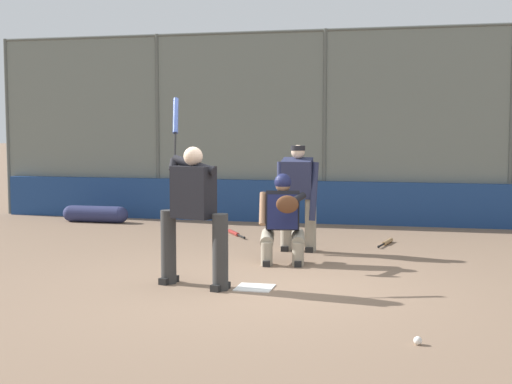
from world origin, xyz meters
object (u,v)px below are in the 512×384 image
at_px(batter_at_plate, 193,211).
at_px(equipment_bag_dugout_side, 95,214).
at_px(catcher_behind_plate, 283,217).
at_px(umpire_home, 298,195).
at_px(spare_bat_near_backstop, 387,242).
at_px(fielding_glove_on_dirt, 294,235).
at_px(spare_bat_by_padding, 235,233).
at_px(baseball_loose, 418,341).

relative_size(batter_at_plate, equipment_bag_dugout_side, 1.62).
bearing_deg(batter_at_plate, catcher_behind_plate, -97.13).
bearing_deg(umpire_home, spare_bat_near_backstop, -140.66).
relative_size(batter_at_plate, catcher_behind_plate, 1.81).
relative_size(catcher_behind_plate, fielding_glove_on_dirt, 4.54).
distance_m(batter_at_plate, umpire_home, 2.82).
distance_m(batter_at_plate, spare_bat_near_backstop, 4.35).
distance_m(batter_at_plate, spare_bat_by_padding, 4.25).
xyz_separation_m(batter_at_plate, spare_bat_near_backstop, (-2.09, -3.71, -0.88)).
xyz_separation_m(batter_at_plate, umpire_home, (-0.79, -2.70, -0.04)).
xyz_separation_m(umpire_home, baseball_loose, (-1.83, 4.47, -0.84)).
height_order(umpire_home, equipment_bag_dugout_side, umpire_home).
xyz_separation_m(batter_at_plate, baseball_loose, (-2.62, 1.77, -0.87)).
bearing_deg(umpire_home, equipment_bag_dugout_side, -26.93).
height_order(catcher_behind_plate, spare_bat_by_padding, catcher_behind_plate).
bearing_deg(baseball_loose, equipment_bag_dugout_side, -47.41).
height_order(fielding_glove_on_dirt, baseball_loose, fielding_glove_on_dirt).
distance_m(catcher_behind_plate, spare_bat_by_padding, 2.83).
height_order(spare_bat_near_backstop, baseball_loose, baseball_loose).
bearing_deg(equipment_bag_dugout_side, batter_at_plate, 126.04).
xyz_separation_m(umpire_home, spare_bat_near_backstop, (-1.30, -1.01, -0.84)).
height_order(batter_at_plate, catcher_behind_plate, batter_at_plate).
relative_size(catcher_behind_plate, equipment_bag_dugout_side, 0.90).
xyz_separation_m(umpire_home, equipment_bag_dugout_side, (4.57, -2.49, -0.71)).
relative_size(catcher_behind_plate, spare_bat_near_backstop, 1.58).
height_order(batter_at_plate, spare_bat_by_padding, batter_at_plate).
bearing_deg(batter_at_plate, spare_bat_near_backstop, -102.70).
distance_m(catcher_behind_plate, equipment_bag_dugout_side, 5.74).
bearing_deg(catcher_behind_plate, batter_at_plate, 56.29).
relative_size(catcher_behind_plate, umpire_home, 0.77).
bearing_deg(fielding_glove_on_dirt, batter_at_plate, 83.09).
bearing_deg(batter_at_plate, equipment_bag_dugout_side, -37.23).
bearing_deg(fielding_glove_on_dirt, umpire_home, 102.69).
height_order(batter_at_plate, equipment_bag_dugout_side, batter_at_plate).
relative_size(spare_bat_near_backstop, baseball_loose, 10.74).
bearing_deg(fielding_glove_on_dirt, equipment_bag_dugout_side, -15.10).
height_order(spare_bat_by_padding, fielding_glove_on_dirt, fielding_glove_on_dirt).
bearing_deg(batter_at_plate, fielding_glove_on_dirt, -80.18).
relative_size(fielding_glove_on_dirt, equipment_bag_dugout_side, 0.20).
relative_size(spare_bat_by_padding, baseball_loose, 10.57).
bearing_deg(umpire_home, fielding_glove_on_dirt, -75.66).
relative_size(umpire_home, baseball_loose, 22.08).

